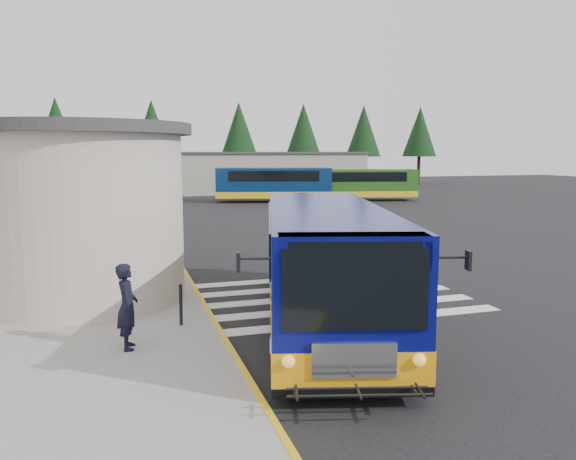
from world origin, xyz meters
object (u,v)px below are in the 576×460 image
object	(u,v)px
pedestrian_a	(127,306)
pedestrian_b	(109,277)
far_bus_b	(363,183)
bollard	(181,305)
far_bus_a	(274,183)
transit_bus	(325,269)

from	to	relation	value
pedestrian_a	pedestrian_b	distance (m)	3.35
far_bus_b	bollard	bearing A→B (deg)	160.09
pedestrian_a	bollard	xyz separation A→B (m)	(1.22, 1.27, -0.40)
far_bus_a	bollard	bearing A→B (deg)	175.12
bollard	pedestrian_b	bearing A→B (deg)	127.83
pedestrian_a	far_bus_b	xyz separation A→B (m)	(20.40, 32.90, 0.47)
pedestrian_b	far_bus_a	distance (m)	33.23
pedestrian_a	bollard	bearing A→B (deg)	-42.16
bollard	far_bus_b	xyz separation A→B (m)	(19.18, 31.63, 0.87)
pedestrian_a	bollard	distance (m)	1.81
far_bus_a	pedestrian_b	bearing A→B (deg)	171.35
transit_bus	pedestrian_a	xyz separation A→B (m)	(-4.63, -0.77, -0.33)
pedestrian_a	far_bus_b	size ratio (longest dim) A/B	0.19
far_bus_a	transit_bus	bearing A→B (deg)	-179.18
pedestrian_a	transit_bus	bearing A→B (deg)	-78.95
far_bus_b	transit_bus	bearing A→B (deg)	165.19
far_bus_a	far_bus_b	size ratio (longest dim) A/B	1.06
far_bus_a	pedestrian_a	bearing A→B (deg)	173.96
pedestrian_a	far_bus_b	bearing A→B (deg)	-30.14
pedestrian_b	transit_bus	bearing A→B (deg)	36.61
far_bus_a	far_bus_b	distance (m)	7.83
pedestrian_a	far_bus_a	xyz separation A→B (m)	(12.64, 33.90, 0.56)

